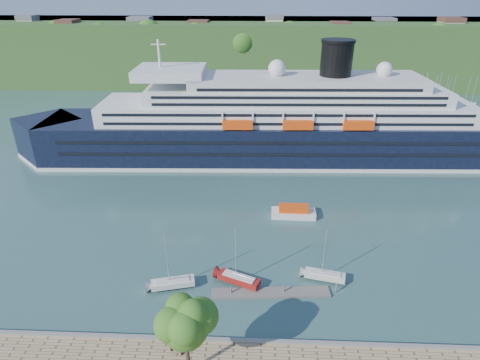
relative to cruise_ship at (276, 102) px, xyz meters
name	(u,v)px	position (x,y,z in m)	size (l,w,h in m)	color
ground	(221,346)	(-7.86, -56.06, -13.55)	(400.00, 400.00, 0.00)	#2B4D4D
far_hillside	(249,50)	(-7.86, 88.94, -1.55)	(400.00, 50.00, 24.00)	#325120
quay_coping	(221,340)	(-7.86, -56.26, -12.40)	(220.00, 0.50, 0.30)	slate
cruise_ship	(276,102)	(0.00, 0.00, 0.00)	(120.69, 17.57, 27.10)	black
park_bench	(177,348)	(-12.52, -57.99, -12.04)	(1.61, 0.66, 1.03)	#3E1E11
promenade_tree	(186,335)	(-10.86, -60.40, -7.32)	(6.31, 6.31, 10.45)	#356219
floating_pontoon	(271,293)	(-1.94, -47.22, -13.37)	(15.89, 1.94, 0.35)	gray
sailboat_white_near	(171,263)	(-15.24, -46.58, -9.38)	(6.45, 1.79, 8.33)	silver
sailboat_red	(239,259)	(-6.29, -45.45, -9.34)	(6.52, 1.81, 8.42)	maroon
sailboat_white_far	(327,257)	(5.71, -44.06, -9.59)	(6.14, 1.70, 7.93)	silver
tender_launch	(293,211)	(2.64, -27.11, -12.46)	(7.89, 2.70, 2.18)	#ED470D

